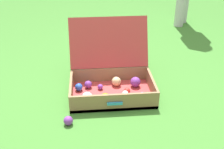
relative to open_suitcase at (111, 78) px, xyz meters
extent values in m
plane|color=#3D7A2D|center=(-0.06, -0.14, -0.12)|extent=(16.00, 16.00, 0.00)
cube|color=#B23838|center=(0.00, -0.07, -0.11)|extent=(0.65, 0.42, 0.03)
cube|color=olive|center=(-0.32, -0.07, -0.05)|extent=(0.02, 0.42, 0.14)
cube|color=olive|center=(0.31, -0.07, -0.05)|extent=(0.02, 0.42, 0.14)
cube|color=olive|center=(0.00, -0.27, -0.05)|extent=(0.61, 0.02, 0.14)
cube|color=olive|center=(0.00, 0.13, -0.05)|extent=(0.61, 0.02, 0.14)
cube|color=#B23838|center=(0.00, 0.22, 0.22)|extent=(0.65, 0.18, 0.39)
cube|color=teal|center=(0.00, -0.29, -0.04)|extent=(0.11, 0.02, 0.02)
sphere|color=purple|center=(0.20, 0.01, -0.05)|extent=(0.08, 0.08, 0.08)
sphere|color=white|center=(-0.20, -0.18, -0.05)|extent=(0.08, 0.08, 0.08)
sphere|color=purple|center=(0.09, -0.20, -0.07)|extent=(0.06, 0.06, 0.06)
sphere|color=purple|center=(-0.19, 0.03, -0.06)|extent=(0.06, 0.06, 0.06)
sphere|color=yellow|center=(0.26, -0.16, -0.07)|extent=(0.04, 0.04, 0.04)
sphere|color=purple|center=(-0.09, -0.01, -0.07)|extent=(0.04, 0.04, 0.04)
sphere|color=white|center=(0.09, -0.14, -0.07)|extent=(0.05, 0.05, 0.05)
sphere|color=red|center=(0.11, -0.09, -0.07)|extent=(0.05, 0.05, 0.05)
sphere|color=orange|center=(-0.07, -0.19, -0.06)|extent=(0.07, 0.07, 0.07)
sphere|color=blue|center=(0.21, -0.20, -0.06)|extent=(0.07, 0.07, 0.07)
sphere|color=blue|center=(-0.26, -0.01, -0.06)|extent=(0.06, 0.06, 0.06)
sphere|color=#D1B784|center=(0.04, 0.04, -0.06)|extent=(0.08, 0.08, 0.08)
sphere|color=purple|center=(-0.33, -0.40, -0.09)|extent=(0.06, 0.06, 0.06)
camera|label=1|loc=(-0.17, -1.90, 1.09)|focal=44.37mm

